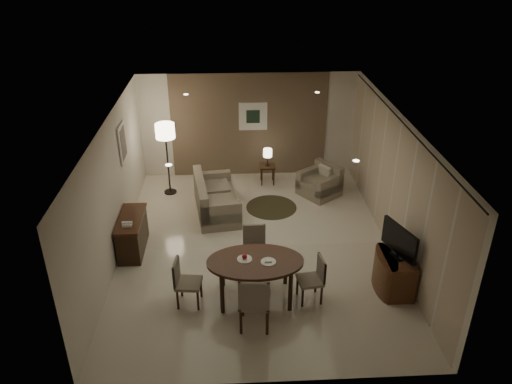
{
  "coord_description": "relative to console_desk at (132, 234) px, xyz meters",
  "views": [
    {
      "loc": [
        -0.47,
        -8.56,
        5.74
      ],
      "look_at": [
        0.0,
        0.2,
        1.15
      ],
      "focal_mm": 35.0,
      "sensor_mm": 36.0,
      "label": 1
    }
  ],
  "objects": [
    {
      "name": "art_left_canvas",
      "position": [
        -0.21,
        1.2,
        1.48
      ],
      "size": [
        0.01,
        0.46,
        0.64
      ],
      "primitive_type": "cube",
      "color": "gray",
      "rests_on": "wall_left"
    },
    {
      "name": "flat_tv",
      "position": [
        4.87,
        -1.5,
        0.65
      ],
      "size": [
        0.36,
        0.85,
        0.6
      ],
      "primitive_type": null,
      "rotation": [
        0.0,
        0.0,
        0.35
      ],
      "color": "black",
      "rests_on": "tv_cabinet"
    },
    {
      "name": "sofa",
      "position": [
        1.66,
        1.45,
        0.04
      ],
      "size": [
        1.87,
        1.12,
        0.83
      ],
      "primitive_type": null,
      "rotation": [
        0.0,
        0.0,
        1.71
      ],
      "color": "gray",
      "rests_on": "floor"
    },
    {
      "name": "tv_cabinet",
      "position": [
        4.89,
        -1.5,
        -0.03
      ],
      "size": [
        0.48,
        0.9,
        0.7
      ],
      "primitive_type": null,
      "color": "brown",
      "rests_on": "floor"
    },
    {
      "name": "floor_lamp",
      "position": [
        0.49,
        2.49,
        0.52
      ],
      "size": [
        0.45,
        0.45,
        1.79
      ],
      "primitive_type": null,
      "color": "#FFE5B7",
      "rests_on": "floor"
    },
    {
      "name": "art_left_frame",
      "position": [
        -0.23,
        1.2,
        1.48
      ],
      "size": [
        0.03,
        0.6,
        0.8
      ],
      "primitive_type": "cube",
      "color": "silver",
      "rests_on": "wall_left"
    },
    {
      "name": "chair_left",
      "position": [
        1.24,
        -1.7,
        0.06
      ],
      "size": [
        0.46,
        0.46,
        0.87
      ],
      "primitive_type": null,
      "rotation": [
        0.0,
        0.0,
        1.46
      ],
      "color": "gray",
      "rests_on": "floor"
    },
    {
      "name": "taupe_accent",
      "position": [
        2.49,
        3.48,
        0.98
      ],
      "size": [
        3.96,
        0.03,
        2.7
      ],
      "primitive_type": "cube",
      "color": "brown",
      "rests_on": "wall_back"
    },
    {
      "name": "armchair",
      "position": [
        4.14,
        2.17,
        -0.0
      ],
      "size": [
        1.14,
        1.15,
        0.75
      ],
      "primitive_type": null,
      "rotation": [
        0.0,
        0.0,
        -0.95
      ],
      "color": "gray",
      "rests_on": "floor"
    },
    {
      "name": "fruit_apple",
      "position": [
        2.2,
        -1.56,
        0.46
      ],
      "size": [
        0.09,
        0.09,
        0.09
      ],
      "primitive_type": "sphere",
      "color": "red",
      "rests_on": "plate_a"
    },
    {
      "name": "table_lamp",
      "position": [
        2.93,
        2.9,
        0.36
      ],
      "size": [
        0.22,
        0.22,
        0.5
      ],
      "primitive_type": null,
      "color": "#FFEAC1",
      "rests_on": "side_table"
    },
    {
      "name": "dining_table",
      "position": [
        2.38,
        -1.61,
        0.01
      ],
      "size": [
        1.66,
        1.04,
        0.78
      ],
      "primitive_type": null,
      "color": "#422515",
      "rests_on": "floor"
    },
    {
      "name": "chair_far",
      "position": [
        2.41,
        -0.86,
        0.08
      ],
      "size": [
        0.44,
        0.44,
        0.91
      ],
      "primitive_type": null,
      "rotation": [
        0.0,
        0.0,
        -0.0
      ],
      "color": "gray",
      "rests_on": "floor"
    },
    {
      "name": "downlight_nr",
      "position": [
        3.89,
        -1.8,
        2.31
      ],
      "size": [
        0.1,
        0.1,
        0.01
      ],
      "primitive_type": "cylinder",
      "color": "white",
      "rests_on": "ceiling"
    },
    {
      "name": "curtain_wall",
      "position": [
        5.17,
        0.0,
        0.95
      ],
      "size": [
        0.08,
        6.7,
        2.58
      ],
      "primitive_type": null,
      "color": "beige",
      "rests_on": "wall_right"
    },
    {
      "name": "curtain_rod",
      "position": [
        5.17,
        0.0,
        2.27
      ],
      "size": [
        0.03,
        6.8,
        0.03
      ],
      "primitive_type": "cylinder",
      "rotation": [
        1.57,
        0.0,
        0.0
      ],
      "color": "black",
      "rests_on": "wall_right"
    },
    {
      "name": "downlight_fl",
      "position": [
        1.09,
        1.8,
        2.31
      ],
      "size": [
        0.1,
        0.1,
        0.01
      ],
      "primitive_type": "cylinder",
      "color": "white",
      "rests_on": "ceiling"
    },
    {
      "name": "room_shell",
      "position": [
        2.49,
        0.4,
        0.98
      ],
      "size": [
        5.5,
        7.0,
        2.7
      ],
      "color": "beige",
      "rests_on": "ground"
    },
    {
      "name": "telephone",
      "position": [
        0.0,
        -0.3,
        0.43
      ],
      "size": [
        0.2,
        0.14,
        0.09
      ],
      "primitive_type": null,
      "color": "white",
      "rests_on": "console_desk"
    },
    {
      "name": "downlight_fr",
      "position": [
        3.89,
        1.8,
        2.31
      ],
      "size": [
        0.1,
        0.1,
        0.01
      ],
      "primitive_type": "cylinder",
      "color": "white",
      "rests_on": "ceiling"
    },
    {
      "name": "plate_b",
      "position": [
        2.6,
        -1.66,
        0.41
      ],
      "size": [
        0.26,
        0.26,
        0.02
      ],
      "primitive_type": "cylinder",
      "color": "white",
      "rests_on": "dining_table"
    },
    {
      "name": "side_table",
      "position": [
        2.93,
        2.9,
        -0.13
      ],
      "size": [
        0.38,
        0.38,
        0.48
      ],
      "primitive_type": null,
      "color": "#321E10",
      "rests_on": "floor"
    },
    {
      "name": "art_back_frame",
      "position": [
        2.59,
        3.46,
        1.23
      ],
      "size": [
        0.72,
        0.03,
        0.72
      ],
      "primitive_type": "cube",
      "color": "silver",
      "rests_on": "wall_back"
    },
    {
      "name": "chair_right",
      "position": [
        3.32,
        -1.72,
        0.05
      ],
      "size": [
        0.46,
        0.46,
        0.84
      ],
      "primitive_type": null,
      "rotation": [
        0.0,
        0.0,
        -1.43
      ],
      "color": "gray",
      "rests_on": "floor"
    },
    {
      "name": "console_desk",
      "position": [
        0.0,
        0.0,
        0.0
      ],
      "size": [
        0.48,
        1.2,
        0.75
      ],
      "primitive_type": null,
      "color": "#422515",
      "rests_on": "floor"
    },
    {
      "name": "napkin",
      "position": [
        2.6,
        -1.66,
        0.43
      ],
      "size": [
        0.12,
        0.08,
        0.03
      ],
      "primitive_type": "cube",
      "color": "white",
      "rests_on": "plate_b"
    },
    {
      "name": "chair_near",
      "position": [
        2.33,
        -2.31,
        0.15
      ],
      "size": [
        0.55,
        0.55,
        1.04
      ],
      "primitive_type": null,
      "rotation": [
        0.0,
        0.0,
        3.04
      ],
      "color": "gray",
      "rests_on": "floor"
    },
    {
      "name": "art_back_canvas",
      "position": [
        2.59,
        3.44,
        1.23
      ],
      "size": [
        0.34,
        0.01,
        0.34
      ],
      "primitive_type": "cube",
      "color": "black",
      "rests_on": "wall_back"
    },
    {
      "name": "plate_a",
      "position": [
        2.2,
        -1.56,
        0.41
      ],
      "size": [
        0.26,
        0.26,
        0.02
      ],
      "primitive_type": "cylinder",
      "color": "white",
      "rests_on": "dining_table"
    },
    {
      "name": "round_rug",
      "position": [
        2.93,
        1.6,
        -0.37
      ],
      "size": [
        1.18,
        1.18,
        0.01
      ],
      "primitive_type": "cylinder",
      "color": "#423D25",
      "rests_on": "floor"
    },
    {
      "name": "downlight_nl",
      "position": [
        1.09,
        -1.8,
        2.31
      ],
      "size": [
        0.1,
        0.1,
        0.01
      ],
      "primitive_type": "cylinder",
      "color": "white",
      "rests_on": "ceiling"
    }
  ]
}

